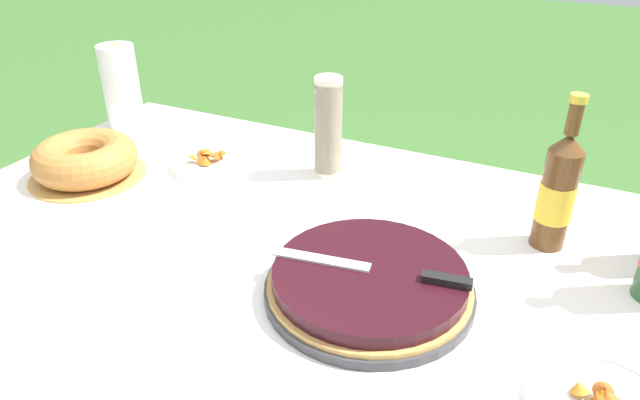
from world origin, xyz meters
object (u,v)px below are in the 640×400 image
(snack_plate_left, at_px, (207,163))
(paper_towel_roll, at_px, (121,87))
(cup_stack, at_px, (328,128))
(serving_knife, at_px, (386,270))
(bundt_cake, at_px, (85,160))
(berry_tart, at_px, (369,282))
(cider_bottle_amber, at_px, (558,192))

(snack_plate_left, xyz_separation_m, paper_towel_roll, (-0.40, 0.13, 0.12))
(cup_stack, height_order, snack_plate_left, cup_stack)
(serving_knife, relative_size, bundt_cake, 1.25)
(serving_knife, xyz_separation_m, paper_towel_roll, (-1.04, 0.45, 0.07))
(bundt_cake, bearing_deg, cup_stack, 27.17)
(berry_tart, height_order, paper_towel_roll, paper_towel_roll)
(bundt_cake, relative_size, cup_stack, 1.12)
(cup_stack, bearing_deg, serving_knife, -53.40)
(serving_knife, bearing_deg, berry_tart, -0.00)
(paper_towel_roll, bearing_deg, bundt_cake, -64.16)
(cup_stack, xyz_separation_m, snack_plate_left, (-0.32, -0.10, -0.12))
(snack_plate_left, distance_m, paper_towel_roll, 0.44)
(serving_knife, bearing_deg, cider_bottle_amber, -136.47)
(bundt_cake, xyz_separation_m, paper_towel_roll, (-0.15, 0.32, 0.08))
(serving_knife, bearing_deg, cup_stack, -61.86)
(bundt_cake, distance_m, paper_towel_roll, 0.36)
(berry_tart, xyz_separation_m, paper_towel_roll, (-1.01, 0.46, 0.10))
(berry_tart, bearing_deg, cider_bottle_amber, 49.32)
(cup_stack, xyz_separation_m, cider_bottle_amber, (0.57, -0.10, -0.00))
(berry_tart, bearing_deg, paper_towel_roll, 155.52)
(cider_bottle_amber, bearing_deg, serving_knife, -128.01)
(serving_knife, relative_size, cider_bottle_amber, 1.11)
(berry_tart, xyz_separation_m, snack_plate_left, (-0.60, 0.33, -0.01))
(berry_tart, distance_m, bundt_cake, 0.86)
(bundt_cake, height_order, paper_towel_roll, paper_towel_roll)
(serving_knife, height_order, cup_stack, cup_stack)
(cider_bottle_amber, distance_m, snack_plate_left, 0.89)
(paper_towel_roll, bearing_deg, snack_plate_left, -18.31)
(berry_tart, height_order, cider_bottle_amber, cider_bottle_amber)
(bundt_cake, relative_size, paper_towel_roll, 1.15)
(serving_knife, relative_size, snack_plate_left, 1.87)
(snack_plate_left, bearing_deg, cider_bottle_amber, 0.18)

